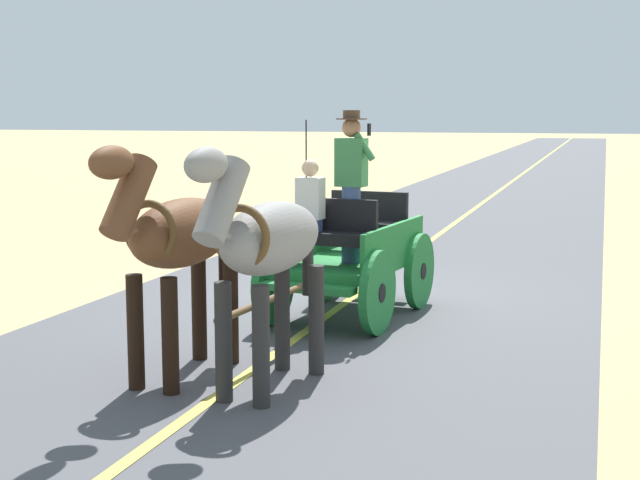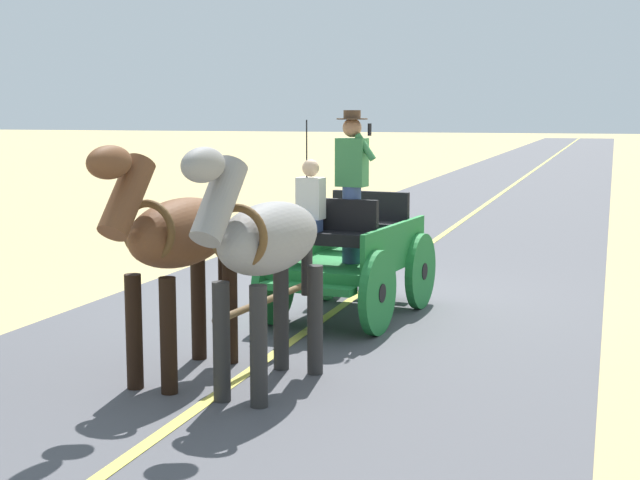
% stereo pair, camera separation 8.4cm
% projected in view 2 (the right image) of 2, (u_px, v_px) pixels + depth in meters
% --- Properties ---
extents(ground_plane, '(200.00, 200.00, 0.00)m').
position_uv_depth(ground_plane, '(351.00, 300.00, 12.10)').
color(ground_plane, tan).
extents(road_surface, '(6.41, 160.00, 0.01)m').
position_uv_depth(road_surface, '(351.00, 300.00, 12.10)').
color(road_surface, '#4C4C51').
rests_on(road_surface, ground).
extents(road_centre_stripe, '(0.12, 160.00, 0.00)m').
position_uv_depth(road_centre_stripe, '(351.00, 299.00, 12.10)').
color(road_centre_stripe, '#DBCC4C').
rests_on(road_centre_stripe, road_surface).
extents(horse_drawn_carriage, '(1.67, 4.52, 2.50)m').
position_uv_depth(horse_drawn_carriage, '(348.00, 251.00, 10.97)').
color(horse_drawn_carriage, '#1E7233').
rests_on(horse_drawn_carriage, ground).
extents(horse_near_side, '(0.76, 2.15, 2.21)m').
position_uv_depth(horse_near_side, '(264.00, 245.00, 7.98)').
color(horse_near_side, gray).
rests_on(horse_near_side, ground).
extents(horse_off_side, '(0.73, 2.14, 2.21)m').
position_uv_depth(horse_off_side, '(176.00, 239.00, 8.35)').
color(horse_off_side, brown).
rests_on(horse_off_side, ground).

